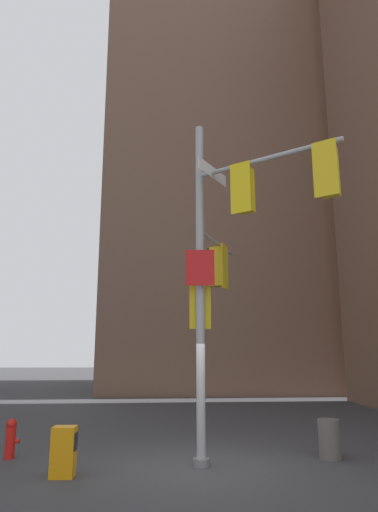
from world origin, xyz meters
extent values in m
plane|color=#38383A|center=(0.00, 0.00, 0.00)|extent=(120.00, 120.00, 0.00)
cube|color=brown|center=(2.73, 21.81, 19.58)|extent=(15.05, 15.05, 39.16)
cylinder|color=#9EA0A3|center=(0.00, 0.00, 3.83)|extent=(0.19, 0.19, 7.66)
cylinder|color=slate|center=(0.00, 0.00, 0.08)|extent=(0.34, 0.34, 0.16)
cylinder|color=#9EA0A3|center=(1.35, -1.00, 6.41)|extent=(2.77, 2.09, 0.10)
cylinder|color=#9EA0A3|center=(0.51, 1.16, 5.04)|extent=(1.12, 2.37, 0.10)
cube|color=yellow|center=(0.83, -0.85, 5.81)|extent=(0.40, 0.31, 1.14)
cube|color=yellow|center=(0.95, -0.70, 5.81)|extent=(0.48, 0.48, 1.00)
cylinder|color=#360605|center=(1.07, -0.54, 6.16)|extent=(0.20, 0.17, 0.20)
cube|color=black|center=(1.07, -0.53, 6.28)|extent=(0.22, 0.19, 0.02)
cylinder|color=#3C2C06|center=(1.07, -0.54, 5.81)|extent=(0.20, 0.17, 0.20)
cube|color=black|center=(1.07, -0.53, 5.93)|extent=(0.22, 0.19, 0.02)
cylinder|color=#19C672|center=(1.07, -0.54, 5.46)|extent=(0.20, 0.17, 0.20)
cube|color=black|center=(1.07, -0.53, 5.58)|extent=(0.22, 0.19, 0.02)
cube|color=gold|center=(2.32, -1.95, 5.81)|extent=(0.40, 0.31, 1.14)
cube|color=gold|center=(2.43, -1.80, 5.81)|extent=(0.48, 0.48, 1.00)
cylinder|color=#360605|center=(2.55, -1.64, 6.16)|extent=(0.20, 0.17, 0.20)
cube|color=black|center=(2.56, -1.64, 6.28)|extent=(0.22, 0.19, 0.02)
cylinder|color=yellow|center=(2.55, -1.64, 5.81)|extent=(0.20, 0.17, 0.20)
cube|color=black|center=(2.56, -1.64, 5.93)|extent=(0.22, 0.19, 0.02)
cylinder|color=#06311C|center=(2.55, -1.64, 5.46)|extent=(0.20, 0.17, 0.20)
cube|color=black|center=(2.56, -1.64, 5.58)|extent=(0.22, 0.19, 0.02)
cube|color=gold|center=(0.68, 1.09, 4.44)|extent=(0.22, 0.45, 1.14)
cube|color=gold|center=(0.51, 1.16, 4.44)|extent=(0.45, 0.45, 1.00)
cylinder|color=red|center=(0.33, 1.24, 4.79)|extent=(0.14, 0.21, 0.20)
cube|color=black|center=(0.32, 1.25, 4.91)|extent=(0.15, 0.23, 0.02)
cylinder|color=#3C2C06|center=(0.33, 1.24, 4.44)|extent=(0.14, 0.21, 0.20)
cube|color=black|center=(0.32, 1.25, 4.56)|extent=(0.15, 0.23, 0.02)
cylinder|color=#06311C|center=(0.33, 1.24, 4.09)|extent=(0.14, 0.21, 0.20)
cube|color=black|center=(0.32, 1.25, 4.21)|extent=(0.15, 0.23, 0.02)
cube|color=gold|center=(0.00, 0.11, 3.40)|extent=(0.48, 0.04, 1.14)
cube|color=gold|center=(0.01, 0.30, 3.40)|extent=(0.35, 0.35, 1.00)
cylinder|color=#360605|center=(0.01, 0.50, 3.75)|extent=(0.20, 0.07, 0.20)
cube|color=black|center=(0.01, 0.50, 3.87)|extent=(0.22, 0.08, 0.02)
cylinder|color=#3C2C06|center=(0.01, 0.50, 3.40)|extent=(0.20, 0.07, 0.20)
cube|color=black|center=(0.01, 0.50, 3.52)|extent=(0.22, 0.08, 0.02)
cylinder|color=#19C672|center=(0.01, 0.50, 3.05)|extent=(0.20, 0.07, 0.20)
cube|color=black|center=(0.01, 0.50, 3.17)|extent=(0.22, 0.08, 0.02)
cube|color=white|center=(0.30, -0.19, 6.43)|extent=(0.74, 1.17, 0.28)
cube|color=#19479E|center=(0.30, -0.19, 6.43)|extent=(0.72, 1.13, 0.24)
cube|color=red|center=(-0.02, -0.22, 4.16)|extent=(0.64, 0.06, 0.80)
cube|color=white|center=(-0.02, -0.22, 4.16)|extent=(0.60, 0.05, 0.76)
cylinder|color=red|center=(-4.24, 0.83, 0.34)|extent=(0.22, 0.22, 0.67)
sphere|color=red|center=(-4.24, 0.83, 0.73)|extent=(0.23, 0.23, 0.23)
cylinder|color=red|center=(-4.08, 0.83, 0.37)|extent=(0.10, 0.09, 0.09)
cube|color=orange|center=(-2.68, -0.74, 0.46)|extent=(0.44, 0.36, 0.92)
cube|color=black|center=(-2.46, -0.74, 0.64)|extent=(0.01, 0.29, 0.33)
cylinder|color=#59514C|center=(2.92, 0.61, 0.42)|extent=(0.49, 0.49, 0.84)
camera|label=1|loc=(-0.57, -9.97, 2.33)|focal=31.42mm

